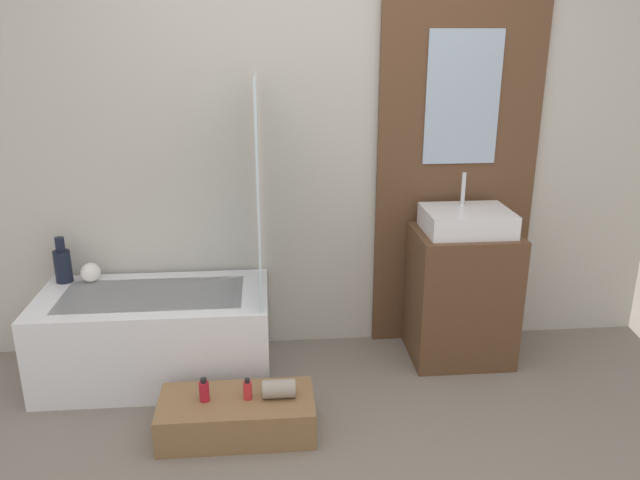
{
  "coord_description": "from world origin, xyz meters",
  "views": [
    {
      "loc": [
        -0.3,
        -2.04,
        1.88
      ],
      "look_at": [
        -0.06,
        0.72,
        0.95
      ],
      "focal_mm": 35.0,
      "sensor_mm": 36.0,
      "label": 1
    }
  ],
  "objects": [
    {
      "name": "towel_roll",
      "position": [
        -0.27,
        0.61,
        0.23
      ],
      "size": [
        0.16,
        0.09,
        0.09
      ],
      "primitive_type": "cylinder",
      "rotation": [
        0.0,
        1.57,
        0.0
      ],
      "color": "gray",
      "rests_on": "wooden_step_bench"
    },
    {
      "name": "bottle_soap_primary",
      "position": [
        -0.63,
        0.61,
        0.24
      ],
      "size": [
        0.05,
        0.05,
        0.12
      ],
      "color": "#B21928",
      "rests_on": "wooden_step_bench"
    },
    {
      "name": "sink",
      "position": [
        0.83,
        1.28,
        0.86
      ],
      "size": [
        0.48,
        0.38,
        0.32
      ],
      "color": "white",
      "rests_on": "vanity_cabinet"
    },
    {
      "name": "wall_wood_accent",
      "position": [
        0.83,
        1.53,
        1.31
      ],
      "size": [
        0.96,
        0.04,
        2.6
      ],
      "color": "brown",
      "rests_on": "ground_plane"
    },
    {
      "name": "bathtub",
      "position": [
        -0.95,
        1.2,
        0.25
      ],
      "size": [
        1.27,
        0.66,
        0.5
      ],
      "color": "white",
      "rests_on": "ground_plane"
    },
    {
      "name": "vase_tall_dark",
      "position": [
        -1.48,
        1.43,
        0.61
      ],
      "size": [
        0.09,
        0.09,
        0.27
      ],
      "color": "black",
      "rests_on": "bathtub"
    },
    {
      "name": "bottle_soap_secondary",
      "position": [
        -0.42,
        0.61,
        0.24
      ],
      "size": [
        0.04,
        0.04,
        0.11
      ],
      "color": "red",
      "rests_on": "wooden_step_bench"
    },
    {
      "name": "wall_tiled_back",
      "position": [
        0.0,
        1.58,
        1.3
      ],
      "size": [
        4.2,
        0.06,
        2.6
      ],
      "primitive_type": "cube",
      "color": "#B7B2A8",
      "rests_on": "ground_plane"
    },
    {
      "name": "vase_round_light",
      "position": [
        -1.33,
        1.42,
        0.56
      ],
      "size": [
        0.11,
        0.11,
        0.11
      ],
      "primitive_type": "sphere",
      "color": "silver",
      "rests_on": "bathtub"
    },
    {
      "name": "vanity_cabinet",
      "position": [
        0.83,
        1.27,
        0.4
      ],
      "size": [
        0.58,
        0.47,
        0.79
      ],
      "primitive_type": "cube",
      "color": "brown",
      "rests_on": "ground_plane"
    },
    {
      "name": "glass_shower_screen",
      "position": [
        -0.34,
        1.18,
        1.09
      ],
      "size": [
        0.01,
        0.58,
        1.17
      ],
      "primitive_type": "cube",
      "color": "silver",
      "rests_on": "bathtub"
    },
    {
      "name": "wooden_step_bench",
      "position": [
        -0.48,
        0.61,
        0.09
      ],
      "size": [
        0.75,
        0.36,
        0.19
      ],
      "primitive_type": "cube",
      "color": "olive",
      "rests_on": "ground_plane"
    }
  ]
}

